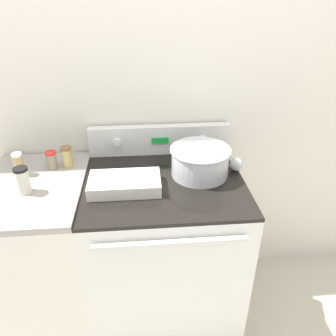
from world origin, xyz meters
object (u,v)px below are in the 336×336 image
(ladle, at_px, (235,164))
(spice_jar_white_cap, at_px, (19,164))
(spice_jar_brown_cap, at_px, (67,157))
(mixing_bowl, at_px, (200,160))
(casserole_dish, at_px, (125,183))
(spice_jar_red_cap, at_px, (51,160))
(spice_jar_black_cap, at_px, (23,180))

(ladle, xyz_separation_m, spice_jar_white_cap, (-1.05, 0.02, 0.04))
(ladle, xyz_separation_m, spice_jar_brown_cap, (-0.84, 0.08, 0.04))
(mixing_bowl, distance_m, spice_jar_brown_cap, 0.66)
(ladle, bearing_deg, mixing_bowl, -168.65)
(spice_jar_white_cap, bearing_deg, spice_jar_brown_cap, 17.11)
(mixing_bowl, height_order, spice_jar_brown_cap, mixing_bowl)
(casserole_dish, distance_m, spice_jar_white_cap, 0.53)
(casserole_dish, xyz_separation_m, spice_jar_brown_cap, (-0.29, 0.22, 0.03))
(ladle, distance_m, spice_jar_white_cap, 1.05)
(mixing_bowl, distance_m, casserole_dish, 0.38)
(mixing_bowl, xyz_separation_m, casserole_dish, (-0.36, -0.10, -0.05))
(spice_jar_red_cap, xyz_separation_m, spice_jar_black_cap, (-0.07, -0.21, 0.02))
(mixing_bowl, distance_m, spice_jar_black_cap, 0.80)
(ladle, height_order, spice_jar_black_cap, spice_jar_black_cap)
(spice_jar_black_cap, bearing_deg, ladle, 8.46)
(spice_jar_brown_cap, bearing_deg, spice_jar_red_cap, -166.13)
(spice_jar_white_cap, bearing_deg, spice_jar_black_cap, -67.58)
(mixing_bowl, distance_m, spice_jar_white_cap, 0.86)
(casserole_dish, height_order, spice_jar_red_cap, spice_jar_red_cap)
(spice_jar_brown_cap, bearing_deg, ladle, -5.51)
(mixing_bowl, xyz_separation_m, spice_jar_red_cap, (-0.72, 0.10, -0.02))
(spice_jar_brown_cap, bearing_deg, mixing_bowl, -10.33)
(casserole_dish, relative_size, spice_jar_black_cap, 2.63)
(spice_jar_brown_cap, xyz_separation_m, spice_jar_black_cap, (-0.15, -0.23, 0.01))
(mixing_bowl, height_order, spice_jar_black_cap, mixing_bowl)
(spice_jar_white_cap, bearing_deg, mixing_bowl, -3.52)
(mixing_bowl, relative_size, spice_jar_white_cap, 2.60)
(casserole_dish, xyz_separation_m, ladle, (0.55, 0.14, -0.00))
(mixing_bowl, height_order, ladle, mixing_bowl)
(mixing_bowl, bearing_deg, spice_jar_red_cap, 172.09)
(spice_jar_red_cap, relative_size, spice_jar_black_cap, 0.75)
(spice_jar_red_cap, bearing_deg, mixing_bowl, -7.91)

